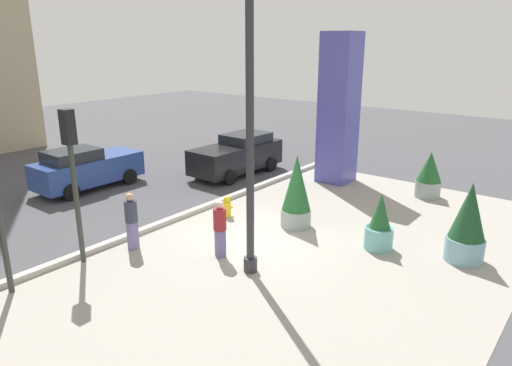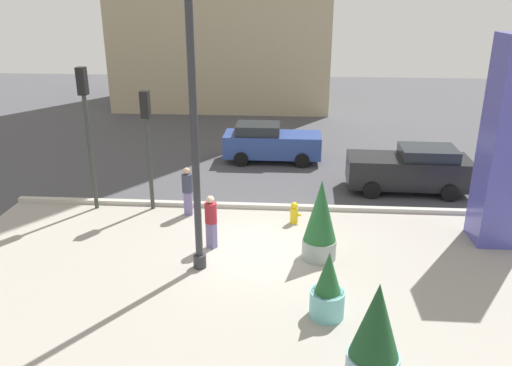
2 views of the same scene
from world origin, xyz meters
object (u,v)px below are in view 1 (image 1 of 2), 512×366
potted_plant_by_pillar (296,193)px  car_intersection (237,155)px  pedestrian_on_sidewalk (131,218)px  fire_hydrant (227,207)px  car_passing_lane (86,168)px  potted_plant_mid_plaza (380,226)px  art_pillar_blue (339,109)px  potted_plant_near_left (468,224)px  lamp_post (250,132)px  pedestrian_crossing (220,226)px  traffic_light_corner (72,161)px  potted_plant_curbside (429,175)px

potted_plant_by_pillar → car_intersection: bearing=56.8°
potted_plant_by_pillar → pedestrian_on_sidewalk: 5.17m
fire_hydrant → car_passing_lane: (-1.10, 6.67, 0.49)m
potted_plant_mid_plaza → car_intersection: size_ratio=0.37×
art_pillar_blue → pedestrian_on_sidewalk: size_ratio=3.61×
fire_hydrant → potted_plant_near_left: bearing=-78.3°
lamp_post → pedestrian_crossing: 3.04m
art_pillar_blue → potted_plant_by_pillar: size_ratio=2.59×
traffic_light_corner → car_passing_lane: traffic_light_corner is taller
potted_plant_by_pillar → car_intersection: 6.71m
traffic_light_corner → car_intersection: 9.91m
potted_plant_curbside → pedestrian_on_sidewalk: (-10.05, 5.11, 0.08)m
potted_plant_mid_plaza → pedestrian_crossing: size_ratio=1.02×
fire_hydrant → car_intersection: car_intersection is taller
potted_plant_curbside → traffic_light_corner: size_ratio=0.43×
potted_plant_by_pillar → pedestrian_on_sidewalk: size_ratio=1.39×
potted_plant_mid_plaza → car_intersection: 9.19m
potted_plant_near_left → car_intersection: size_ratio=0.49×
traffic_light_corner → car_intersection: (9.41, 2.41, -1.97)m
pedestrian_crossing → potted_plant_curbside: bearing=-17.3°
traffic_light_corner → car_intersection: traffic_light_corner is taller
art_pillar_blue → pedestrian_crossing: (-8.60, -1.12, -2.17)m
lamp_post → traffic_light_corner: size_ratio=1.82×
potted_plant_by_pillar → potted_plant_mid_plaza: bearing=-88.8°
art_pillar_blue → car_intersection: art_pillar_blue is taller
potted_plant_by_pillar → traffic_light_corner: 6.78m
art_pillar_blue → lamp_post: bearing=-165.1°
potted_plant_mid_plaza → potted_plant_near_left: (0.74, -2.17, 0.36)m
potted_plant_mid_plaza → potted_plant_near_left: bearing=-71.1°
fire_hydrant → car_passing_lane: car_passing_lane is taller
lamp_post → car_intersection: bearing=42.4°
fire_hydrant → art_pillar_blue: bearing=-7.4°
potted_plant_curbside → pedestrian_on_sidewalk: potted_plant_curbside is taller
potted_plant_mid_plaza → car_passing_lane: car_passing_lane is taller
potted_plant_mid_plaza → potted_plant_by_pillar: 2.87m
lamp_post → pedestrian_crossing: (0.15, 1.20, -2.79)m
potted_plant_mid_plaza → traffic_light_corner: size_ratio=0.40×
potted_plant_curbside → car_passing_lane: 13.61m
traffic_light_corner → potted_plant_curbside: bearing=-25.9°
pedestrian_on_sidewalk → lamp_post: bearing=-73.9°
potted_plant_by_pillar → fire_hydrant: (-0.72, 2.33, -0.79)m
fire_hydrant → traffic_light_corner: size_ratio=0.18×
lamp_post → traffic_light_corner: bearing=121.0°
potted_plant_curbside → potted_plant_near_left: size_ratio=0.80×
art_pillar_blue → potted_plant_curbside: (0.27, -3.88, -2.22)m
lamp_post → potted_plant_curbside: bearing=-9.8°
potted_plant_mid_plaza → art_pillar_blue: bearing=39.2°
car_passing_lane → pedestrian_crossing: car_passing_lane is taller
lamp_post → pedestrian_on_sidewalk: lamp_post is taller
potted_plant_near_left → pedestrian_on_sidewalk: size_ratio=1.31×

